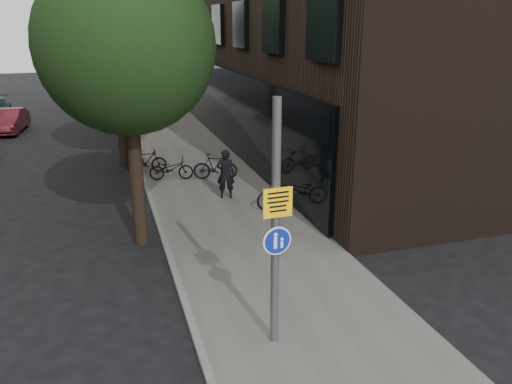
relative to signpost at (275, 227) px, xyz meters
name	(u,v)px	position (x,y,z in m)	size (l,w,h in m)	color
ground	(287,314)	(0.61, 0.95, -2.43)	(120.00, 120.00, 0.00)	black
sidewalk	(203,177)	(0.86, 10.95, -2.37)	(4.50, 60.00, 0.12)	#615E59
curb_edge	(145,182)	(-1.39, 10.95, -2.37)	(0.15, 60.00, 0.13)	slate
street_tree_near	(129,53)	(-1.91, 5.59, 2.68)	(4.40, 4.40, 7.50)	black
street_tree_mid	(115,41)	(-1.91, 14.09, 2.68)	(5.00, 5.00, 7.80)	black
street_tree_far	(109,36)	(-1.91, 23.09, 2.68)	(5.00, 5.00, 7.80)	black
signpost	(275,227)	(0.00, 0.00, 0.00)	(0.53, 0.15, 4.58)	#595B5E
pedestrian	(226,174)	(1.11, 8.19, -1.46)	(0.62, 0.41, 1.70)	black
parked_bike_facade_near	(281,192)	(2.61, 6.84, -1.83)	(0.63, 1.82, 0.96)	black
parked_bike_facade_far	(215,166)	(1.25, 10.38, -1.81)	(0.48, 1.69, 1.01)	black
parked_bike_curb_near	(171,169)	(-0.38, 10.83, -1.88)	(0.58, 1.66, 0.87)	black
parked_bike_curb_far	(146,161)	(-1.19, 12.04, -1.84)	(0.45, 1.58, 0.95)	black
parked_car_mid	(9,121)	(-7.66, 22.85, -1.79)	(1.35, 3.88, 1.28)	maroon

